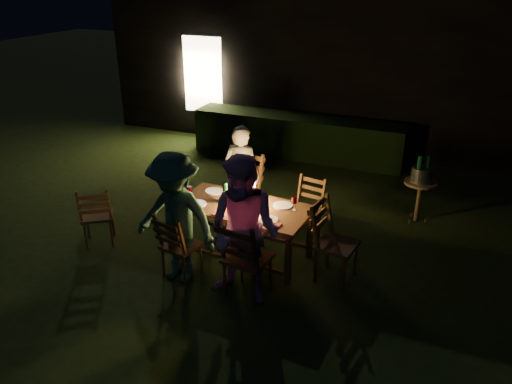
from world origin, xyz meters
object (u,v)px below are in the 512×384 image
at_px(chair_far_left, 241,203).
at_px(person_opp_right, 244,232).
at_px(person_house_side, 242,175).
at_px(bottle_bucket_b, 426,171).
at_px(lantern, 248,194).
at_px(bottle_bucket_a, 419,172).
at_px(chair_near_left, 181,256).
at_px(dining_table, 243,211).
at_px(chair_spare, 99,225).
at_px(person_opp_left, 176,219).
at_px(ice_bucket, 422,175).
at_px(side_table, 420,186).
at_px(chair_near_right, 247,271).
at_px(bottle_table, 226,192).
at_px(chair_end, 334,256).
at_px(chair_far_right, 305,221).

distance_m(chair_far_left, person_opp_right, 1.90).
relative_size(person_house_side, bottle_bucket_b, 4.65).
height_order(lantern, bottle_bucket_a, lantern).
xyz_separation_m(person_opp_right, lantern, (-0.34, 0.89, 0.01)).
height_order(chair_near_left, person_opp_right, person_opp_right).
relative_size(dining_table, chair_near_left, 1.94).
bearing_deg(dining_table, chair_spare, -161.96).
xyz_separation_m(person_opp_left, ice_bucket, (2.49, 2.66, -0.07)).
bearing_deg(bottle_bucket_b, lantern, -136.63).
height_order(person_opp_right, side_table, person_opp_right).
height_order(chair_far_left, ice_bucket, chair_far_left).
bearing_deg(chair_far_left, chair_spare, 51.33).
bearing_deg(chair_near_right, bottle_table, 136.31).
height_order(person_house_side, side_table, person_house_side).
relative_size(chair_far_left, bottle_bucket_b, 3.38).
distance_m(chair_far_left, chair_end, 1.84).
bearing_deg(chair_far_left, chair_near_right, 127.53).
height_order(person_opp_right, lantern, person_opp_right).
xyz_separation_m(dining_table, side_table, (1.98, 1.88, -0.08)).
height_order(chair_far_left, bottle_table, chair_far_left).
distance_m(chair_near_right, chair_far_left, 1.79).
xyz_separation_m(chair_end, person_opp_right, (-0.83, -0.77, 0.55)).
bearing_deg(person_opp_left, dining_table, 61.24).
bearing_deg(ice_bucket, person_house_side, -156.61).
height_order(chair_near_right, person_opp_right, person_opp_right).
bearing_deg(person_opp_left, chair_far_right, 57.75).
xyz_separation_m(chair_near_right, chair_spare, (-2.32, 0.31, -0.04)).
xyz_separation_m(chair_near_left, chair_far_left, (0.11, 1.54, 0.05)).
bearing_deg(ice_bucket, bottle_table, -140.20).
bearing_deg(ice_bucket, chair_end, -111.13).
distance_m(dining_table, bottle_table, 0.33).
height_order(chair_far_right, bottle_table, bottle_table).
height_order(dining_table, person_opp_left, person_opp_left).
relative_size(side_table, bottle_bucket_b, 1.98).
height_order(chair_far_right, person_house_side, person_house_side).
bearing_deg(bottle_bucket_b, chair_far_right, -140.32).
bearing_deg(chair_far_left, person_opp_right, 126.82).
distance_m(person_opp_left, bottle_bucket_a, 3.58).
distance_m(dining_table, lantern, 0.24).
bearing_deg(bottle_bucket_a, person_opp_left, -132.87).
xyz_separation_m(person_opp_left, lantern, (0.56, 0.83, 0.06)).
relative_size(person_opp_right, bottle_table, 6.13).
height_order(chair_far_left, side_table, chair_far_left).
xyz_separation_m(person_opp_left, bottle_table, (0.25, 0.80, 0.04)).
bearing_deg(person_house_side, side_table, -152.77).
distance_m(chair_near_left, bottle_bucket_a, 3.58).
bearing_deg(bottle_bucket_a, dining_table, -136.46).
bearing_deg(chair_near_left, lantern, 65.24).
height_order(chair_near_right, lantern, chair_near_right).
height_order(chair_far_left, chair_end, chair_far_left).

